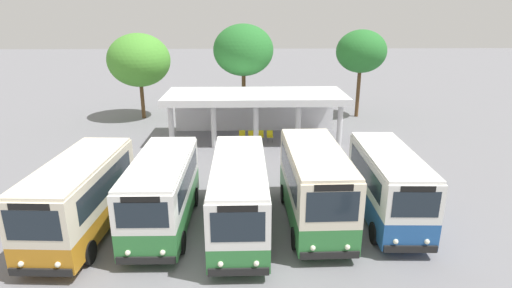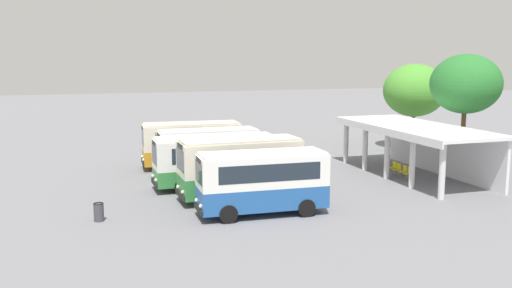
# 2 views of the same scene
# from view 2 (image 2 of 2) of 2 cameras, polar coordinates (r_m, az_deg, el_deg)

# --- Properties ---
(ground_plane) EXTENTS (180.00, 180.00, 0.00)m
(ground_plane) POSITION_cam_2_polar(r_m,az_deg,el_deg) (34.89, -7.79, -4.29)
(ground_plane) COLOR slate
(city_bus_nearest_orange) EXTENTS (2.70, 7.06, 3.21)m
(city_bus_nearest_orange) POSITION_cam_2_polar(r_m,az_deg,el_deg) (40.43, -6.51, 0.12)
(city_bus_nearest_orange) COLOR black
(city_bus_nearest_orange) RESTS_ON ground
(city_bus_second_in_row) EXTENTS (2.41, 6.68, 3.13)m
(city_bus_second_in_row) POSITION_cam_2_polar(r_m,az_deg,el_deg) (37.38, -4.82, -0.64)
(city_bus_second_in_row) COLOR black
(city_bus_second_in_row) RESTS_ON ground
(city_bus_middle_cream) EXTENTS (2.35, 7.48, 3.13)m
(city_bus_middle_cream) POSITION_cam_2_polar(r_m,az_deg,el_deg) (34.17, -4.12, -1.53)
(city_bus_middle_cream) COLOR black
(city_bus_middle_cream) RESTS_ON ground
(city_bus_fourth_amber) EXTENTS (2.51, 6.83, 3.41)m
(city_bus_fourth_amber) POSITION_cam_2_polar(r_m,az_deg,el_deg) (31.20, -1.63, -2.26)
(city_bus_fourth_amber) COLOR black
(city_bus_fourth_amber) RESTS_ON ground
(city_bus_fifth_blue) EXTENTS (2.39, 6.58, 3.19)m
(city_bus_fifth_blue) POSITION_cam_2_polar(r_m,az_deg,el_deg) (28.23, 0.61, -3.68)
(city_bus_fifth_blue) COLOR black
(city_bus_fifth_blue) RESTS_ON ground
(parked_car_flank) EXTENTS (2.10, 4.15, 1.62)m
(parked_car_flank) POSITION_cam_2_polar(r_m,az_deg,el_deg) (54.00, -5.70, 1.32)
(parked_car_flank) COLOR black
(parked_car_flank) RESTS_ON ground
(terminal_canopy) EXTENTS (12.81, 5.05, 3.40)m
(terminal_canopy) POSITION_cam_2_polar(r_m,az_deg,el_deg) (38.79, 16.29, 0.62)
(terminal_canopy) COLOR silver
(terminal_canopy) RESTS_ON ground
(waiting_chair_end_by_column) EXTENTS (0.45, 0.45, 0.86)m
(waiting_chair_end_by_column) POSITION_cam_2_polar(r_m,az_deg,el_deg) (39.16, 13.68, -2.23)
(waiting_chair_end_by_column) COLOR slate
(waiting_chair_end_by_column) RESTS_ON ground
(waiting_chair_second_from_end) EXTENTS (0.45, 0.45, 0.86)m
(waiting_chair_second_from_end) POSITION_cam_2_polar(r_m,az_deg,el_deg) (38.57, 14.09, -2.42)
(waiting_chair_second_from_end) COLOR slate
(waiting_chair_second_from_end) RESTS_ON ground
(waiting_chair_middle_seat) EXTENTS (0.45, 0.45, 0.86)m
(waiting_chair_middle_seat) POSITION_cam_2_polar(r_m,az_deg,el_deg) (38.04, 14.65, -2.60)
(waiting_chair_middle_seat) COLOR slate
(waiting_chair_middle_seat) RESTS_ON ground
(waiting_chair_fourth_seat) EXTENTS (0.45, 0.45, 0.86)m
(waiting_chair_fourth_seat) POSITION_cam_2_polar(r_m,az_deg,el_deg) (37.47, 15.14, -2.79)
(waiting_chair_fourth_seat) COLOR slate
(waiting_chair_fourth_seat) RESTS_ON ground
(roadside_tree_behind_canopy) EXTENTS (4.81, 4.81, 8.04)m
(roadside_tree_behind_canopy) POSITION_cam_2_polar(r_m,az_deg,el_deg) (41.50, 20.39, 5.68)
(roadside_tree_behind_canopy) COLOR brown
(roadside_tree_behind_canopy) RESTS_ON ground
(roadside_tree_west_of_canopy) EXTENTS (5.24, 5.24, 7.24)m
(roadside_tree_west_of_canopy) POSITION_cam_2_polar(r_m,az_deg,el_deg) (49.79, 15.69, 5.23)
(roadside_tree_west_of_canopy) COLOR brown
(roadside_tree_west_of_canopy) RESTS_ON ground
(litter_bin_apron) EXTENTS (0.49, 0.49, 0.90)m
(litter_bin_apron) POSITION_cam_2_polar(r_m,az_deg,el_deg) (28.49, -15.57, -6.61)
(litter_bin_apron) COLOR #3F3F47
(litter_bin_apron) RESTS_ON ground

